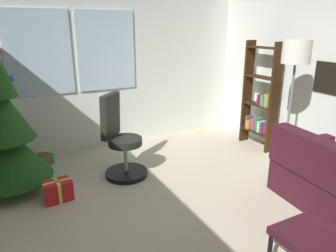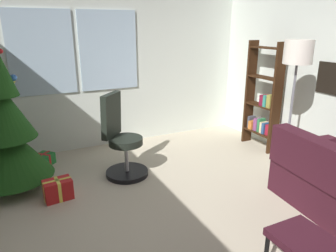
# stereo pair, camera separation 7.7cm
# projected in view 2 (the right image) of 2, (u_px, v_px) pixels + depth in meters

# --- Properties ---
(ground_plane) EXTENTS (4.89, 5.14, 0.10)m
(ground_plane) POSITION_uv_depth(u_px,v_px,m) (178.00, 233.00, 3.07)
(ground_plane) COLOR #BEB198
(wall_back_with_windows) EXTENTS (4.89, 0.12, 2.79)m
(wall_back_with_windows) POSITION_uv_depth(u_px,v_px,m) (99.00, 60.00, 4.85)
(wall_back_with_windows) COLOR silver
(wall_back_with_windows) RESTS_ON ground_plane
(footstool) EXTENTS (0.40, 0.46, 0.42)m
(footstool) POSITION_uv_depth(u_px,v_px,m) (305.00, 244.00, 2.30)
(footstool) COLOR #37131E
(footstool) RESTS_ON ground_plane
(holiday_tree) EXTENTS (0.97, 0.97, 2.25)m
(holiday_tree) POSITION_uv_depth(u_px,v_px,m) (5.00, 130.00, 3.59)
(holiday_tree) COLOR #4C331E
(holiday_tree) RESTS_ON ground_plane
(gift_box_red) EXTENTS (0.32, 0.23, 0.24)m
(gift_box_red) POSITION_uv_depth(u_px,v_px,m) (58.00, 189.00, 3.55)
(gift_box_red) COLOR red
(gift_box_red) RESTS_ON ground_plane
(gift_box_green) EXTENTS (0.33, 0.33, 0.17)m
(gift_box_green) POSITION_uv_depth(u_px,v_px,m) (44.00, 160.00, 4.44)
(gift_box_green) COLOR #1E722D
(gift_box_green) RESTS_ON ground_plane
(office_chair) EXTENTS (0.59, 0.59, 1.10)m
(office_chair) POSITION_uv_depth(u_px,v_px,m) (122.00, 144.00, 4.05)
(office_chair) COLOR black
(office_chair) RESTS_ON ground_plane
(bookshelf) EXTENTS (0.18, 0.64, 1.69)m
(bookshelf) POSITION_uv_depth(u_px,v_px,m) (263.00, 102.00, 4.91)
(bookshelf) COLOR black
(bookshelf) RESTS_ON ground_plane
(floor_lamp) EXTENTS (0.34, 0.34, 1.75)m
(floor_lamp) POSITION_uv_depth(u_px,v_px,m) (297.00, 64.00, 3.69)
(floor_lamp) COLOR slate
(floor_lamp) RESTS_ON ground_plane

